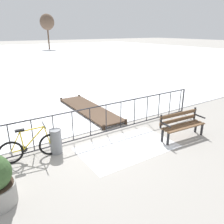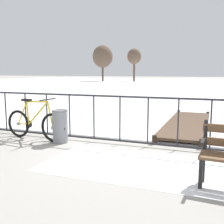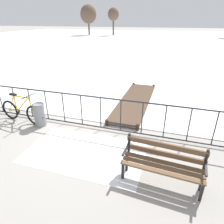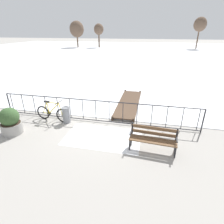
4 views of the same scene
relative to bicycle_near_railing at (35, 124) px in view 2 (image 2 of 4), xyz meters
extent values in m
plane|color=#9E9991|center=(1.99, 0.29, -0.37)|extent=(160.00, 160.00, 0.00)
cube|color=white|center=(1.99, 28.69, -0.35)|extent=(80.00, 56.00, 0.03)
cube|color=white|center=(2.63, -0.91, -0.36)|extent=(2.97, 1.75, 0.01)
cylinder|color=#232328|center=(1.99, 0.29, 0.68)|extent=(9.00, 0.04, 0.04)
cylinder|color=#232328|center=(1.99, 0.29, -0.29)|extent=(9.00, 0.04, 0.04)
cylinder|color=#232328|center=(-1.09, 0.29, 0.20)|extent=(0.03, 0.03, 0.97)
cylinder|color=#232328|center=(-0.47, 0.29, 0.20)|extent=(0.03, 0.03, 0.97)
cylinder|color=#232328|center=(0.14, 0.29, 0.20)|extent=(0.03, 0.03, 0.97)
cylinder|color=#232328|center=(0.76, 0.29, 0.20)|extent=(0.03, 0.03, 0.97)
cylinder|color=#232328|center=(1.38, 0.29, 0.20)|extent=(0.03, 0.03, 0.97)
cylinder|color=#232328|center=(1.99, 0.29, 0.20)|extent=(0.03, 0.03, 0.97)
cylinder|color=#232328|center=(2.61, 0.29, 0.20)|extent=(0.03, 0.03, 0.97)
cylinder|color=#232328|center=(3.23, 0.29, 0.20)|extent=(0.03, 0.03, 0.97)
cylinder|color=#232328|center=(3.85, 0.29, 0.20)|extent=(0.03, 0.03, 0.97)
torus|color=black|center=(-0.52, 0.06, -0.04)|extent=(0.66, 0.13, 0.66)
cylinder|color=gray|center=(-0.52, 0.06, -0.04)|extent=(0.09, 0.07, 0.08)
torus|color=black|center=(0.53, -0.06, -0.04)|extent=(0.66, 0.13, 0.66)
cylinder|color=gray|center=(0.53, -0.06, -0.04)|extent=(0.09, 0.07, 0.08)
cylinder|color=yellow|center=(-0.21, 0.02, 0.25)|extent=(0.08, 0.04, 0.53)
cylinder|color=yellow|center=(0.11, -0.01, 0.26)|extent=(0.61, 0.10, 0.59)
cylinder|color=yellow|center=(0.09, -0.01, 0.53)|extent=(0.63, 0.11, 0.07)
cylinder|color=yellow|center=(-0.35, 0.04, -0.03)|extent=(0.34, 0.07, 0.05)
cylinder|color=yellow|center=(-0.37, 0.04, 0.24)|extent=(0.32, 0.06, 0.56)
cylinder|color=yellow|center=(0.46, -0.05, 0.25)|extent=(0.16, 0.05, 0.59)
cube|color=black|center=(-0.23, 0.02, 0.55)|extent=(0.25, 0.13, 0.05)
cylinder|color=black|center=(0.40, -0.04, 0.59)|extent=(0.08, 0.52, 0.03)
cylinder|color=black|center=(-0.18, 0.02, -0.02)|extent=(0.18, 0.04, 0.18)
cube|color=black|center=(3.77, -1.49, -0.15)|extent=(0.05, 0.06, 0.44)
cube|color=black|center=(3.79, -1.23, -0.15)|extent=(0.05, 0.06, 0.44)
cube|color=black|center=(3.80, -1.11, 0.30)|extent=(0.05, 0.05, 0.45)
cube|color=black|center=(3.78, -1.36, 0.27)|extent=(0.07, 0.40, 0.04)
cylinder|color=gray|center=(0.70, -0.03, -0.01)|extent=(0.34, 0.34, 0.72)
torus|color=#494A4E|center=(0.70, -0.03, 0.35)|extent=(0.35, 0.35, 0.02)
cube|color=#4C3828|center=(3.19, 2.66, -0.25)|extent=(1.10, 4.14, 0.06)
cylinder|color=#35271C|center=(2.69, 0.59, -0.27)|extent=(0.10, 0.10, 0.20)
cylinder|color=#35271C|center=(3.68, 0.59, -0.27)|extent=(0.10, 0.10, 0.20)
cylinder|color=#35271C|center=(2.69, 4.73, -0.27)|extent=(0.10, 0.10, 0.20)
cylinder|color=#35271C|center=(3.68, 4.73, -0.27)|extent=(0.10, 0.10, 0.20)
cylinder|color=brown|center=(-13.25, 35.88, 1.11)|extent=(0.30, 0.30, 2.97)
ellipsoid|color=brown|center=(-13.25, 35.88, 3.56)|extent=(3.20, 3.20, 3.52)
cylinder|color=brown|center=(-8.30, 36.83, 1.26)|extent=(0.31, 0.31, 3.25)
ellipsoid|color=brown|center=(-8.30, 36.83, 3.53)|extent=(2.18, 2.18, 2.40)
camera|label=1|loc=(-1.17, -5.87, 3.03)|focal=36.47mm
camera|label=2|loc=(3.91, -5.24, 1.21)|focal=44.10mm
camera|label=3|loc=(4.52, -4.61, 2.71)|focal=31.62mm
camera|label=4|loc=(4.29, -6.80, 3.53)|focal=29.02mm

